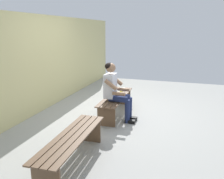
% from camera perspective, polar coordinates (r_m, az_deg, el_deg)
% --- Properties ---
extents(ground_plane, '(10.00, 7.00, 0.04)m').
position_cam_1_polar(ground_plane, '(4.26, 9.82, -12.44)').
color(ground_plane, '#9E9E99').
extents(brick_wall, '(9.50, 0.24, 2.24)m').
position_cam_1_polar(brick_wall, '(5.54, -19.52, 5.61)').
color(brick_wall, '#D1C684').
rests_on(brick_wall, ground).
extents(bench_near, '(1.73, 0.47, 0.43)m').
position_cam_1_polar(bench_near, '(5.31, 0.96, -2.65)').
color(bench_near, brown).
rests_on(bench_near, ground).
extents(bench_far, '(1.67, 0.47, 0.43)m').
position_cam_1_polar(bench_far, '(3.45, -9.79, -12.71)').
color(bench_far, brown).
rests_on(bench_far, ground).
extents(person_seated, '(0.50, 0.69, 1.24)m').
position_cam_1_polar(person_seated, '(4.87, 0.92, -0.00)').
color(person_seated, silver).
rests_on(person_seated, ground).
extents(apple, '(0.08, 0.08, 0.08)m').
position_cam_1_polar(apple, '(5.44, 2.22, -0.70)').
color(apple, gold).
rests_on(apple, bench_near).
extents(book_open, '(0.42, 0.17, 0.02)m').
position_cam_1_polar(book_open, '(5.77, 2.17, -0.10)').
color(book_open, white).
rests_on(book_open, bench_near).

